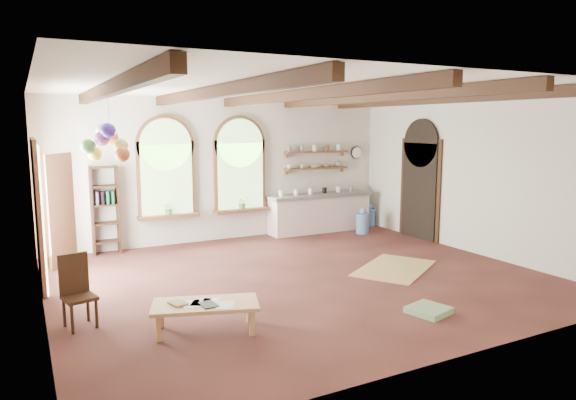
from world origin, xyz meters
TOP-DOWN VIEW (x-y plane):
  - floor at (0.00, 0.00)m, footprint 8.00×8.00m
  - ceiling_beams at (0.00, 0.00)m, footprint 6.20×6.80m
  - window_left at (-1.40, 3.43)m, footprint 1.30×0.28m
  - window_right at (0.30, 3.43)m, footprint 1.30×0.28m
  - left_doorway at (-3.95, 1.80)m, footprint 0.10×1.90m
  - right_doorway at (3.95, 1.50)m, footprint 0.10×1.30m
  - kitchen_counter at (2.30, 3.20)m, footprint 2.68×0.62m
  - wall_shelf_lower at (2.30, 3.38)m, footprint 1.70×0.24m
  - wall_shelf_upper at (2.30, 3.38)m, footprint 1.70×0.24m
  - wall_clock at (3.55, 3.45)m, footprint 0.32×0.04m
  - bookshelf at (-2.70, 3.32)m, footprint 0.53×0.32m
  - coffee_table at (-2.20, -1.47)m, footprint 1.46×1.00m
  - side_chair at (-3.61, -0.56)m, footprint 0.46×0.46m
  - floor_mat at (1.80, -0.30)m, footprint 2.06×1.85m
  - floor_cushion at (0.77, -2.30)m, footprint 0.61×0.61m
  - water_jug_a at (3.10, 2.50)m, footprint 0.32×0.32m
  - water_jug_b at (3.82, 3.20)m, footprint 0.30×0.30m
  - balloon_cluster at (-2.93, 0.80)m, footprint 0.73×0.83m
  - table_book at (-2.60, -1.38)m, footprint 0.25×0.30m
  - tablet at (-2.19, -1.56)m, footprint 0.20×0.27m
  - potted_plant_left at (-1.40, 3.32)m, footprint 0.27×0.23m
  - potted_plant_right at (0.30, 3.32)m, footprint 0.27×0.23m
  - shelf_cup_a at (1.55, 3.38)m, footprint 0.12×0.10m
  - shelf_cup_b at (1.90, 3.38)m, footprint 0.10×0.10m
  - shelf_bowl_a at (2.25, 3.38)m, footprint 0.22×0.22m
  - shelf_bowl_b at (2.60, 3.38)m, footprint 0.20×0.20m
  - shelf_vase at (2.95, 3.38)m, footprint 0.18×0.18m

SIDE VIEW (x-z plane):
  - floor at x=0.00m, z-range 0.00..0.00m
  - floor_mat at x=1.80m, z-range 0.00..0.02m
  - floor_cushion at x=0.77m, z-range 0.00..0.09m
  - water_jug_b at x=3.82m, z-range -0.04..0.54m
  - water_jug_a at x=3.10m, z-range -0.04..0.57m
  - side_chair at x=-3.61m, z-range -0.20..0.75m
  - coffee_table at x=-2.20m, z-range 0.15..0.53m
  - tablet at x=-2.19m, z-range 0.38..0.39m
  - table_book at x=-2.60m, z-range 0.38..0.40m
  - kitchen_counter at x=2.30m, z-range 0.01..0.95m
  - potted_plant_left at x=-1.40m, z-range 0.70..1.00m
  - potted_plant_right at x=0.30m, z-range 0.70..1.00m
  - bookshelf at x=-2.70m, z-range 0.00..1.80m
  - right_doorway at x=3.95m, z-range -0.10..2.30m
  - left_doorway at x=-3.95m, z-range -0.10..2.40m
  - wall_shelf_lower at x=2.30m, z-range 1.53..1.57m
  - shelf_bowl_a at x=2.25m, z-range 1.57..1.62m
  - shelf_bowl_b at x=2.60m, z-range 1.57..1.63m
  - shelf_cup_b at x=1.90m, z-range 1.57..1.66m
  - shelf_cup_a at x=1.55m, z-range 1.57..1.67m
  - window_left at x=-1.40m, z-range 0.53..2.73m
  - window_right at x=0.30m, z-range 0.53..2.73m
  - shelf_vase at x=2.95m, z-range 1.57..1.76m
  - wall_clock at x=3.55m, z-range 1.74..2.06m
  - wall_shelf_upper at x=2.30m, z-range 1.93..1.97m
  - balloon_cluster at x=-2.93m, z-range 1.75..2.90m
  - ceiling_beams at x=0.00m, z-range 3.01..3.19m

